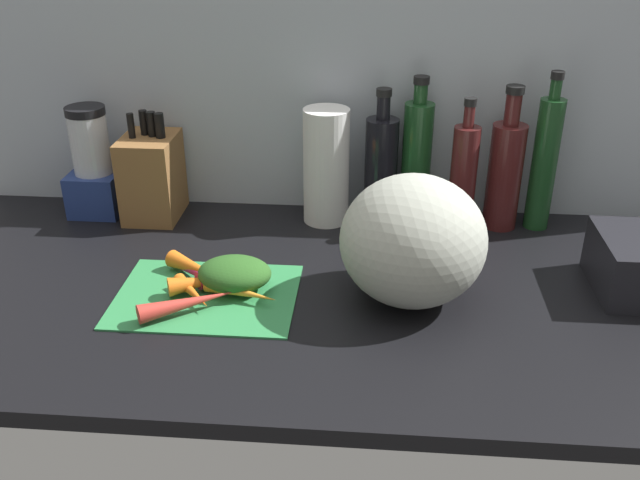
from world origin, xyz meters
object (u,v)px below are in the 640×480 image
bottle_4 (544,162)px  bottle_2 (463,177)px  winter_squash (413,241)px  blender_appliance (94,168)px  carrot_5 (198,282)px  carrot_4 (193,293)px  bottle_0 (381,168)px  knife_block (152,176)px  carrot_3 (241,292)px  carrot_0 (201,275)px  cutting_board (206,295)px  carrot_2 (188,303)px  carrot_1 (227,273)px  bottle_3 (505,172)px  paper_towel_roll (326,167)px  carrot_6 (196,269)px  bottle_1 (416,160)px

bottle_4 → bottle_2: bearing=-169.7°
winter_squash → blender_appliance: bearing=155.0°
carrot_5 → bottle_2: bearing=32.3°
carrot_4 → bottle_0: size_ratio=0.39×
carrot_4 → knife_block: 41.58cm
bottle_2 → carrot_3: bearing=-141.0°
bottle_4 → carrot_0: bearing=-155.3°
cutting_board → bottle_4: 77.35cm
carrot_2 → bottle_2: (51.04, 39.28, 9.92)cm
carrot_5 → carrot_4: bearing=-98.9°
carrot_1 → bottle_2: size_ratio=0.40×
cutting_board → knife_block: knife_block is taller
bottle_3 → carrot_5: bearing=-149.8°
cutting_board → bottle_0: bottle_0 is taller
winter_squash → bottle_3: bottle_3 is taller
carrot_3 → carrot_4: size_ratio=1.22×
carrot_4 → bottle_3: size_ratio=0.37×
carrot_0 → carrot_1: 5.19cm
carrot_3 → carrot_5: (-8.43, 2.14, 0.38)cm
carrot_4 → carrot_5: size_ratio=1.06×
blender_appliance → paper_towel_roll: (53.28, -0.22, 2.14)cm
carrot_6 → winter_squash: bearing=-4.7°
knife_block → bottle_3: (78.42, 1.03, 3.08)cm
knife_block → bottle_3: bottle_3 is taller
bottle_0 → bottle_3: (26.86, -1.50, 0.37)cm
carrot_0 → paper_towel_roll: paper_towel_roll is taller
winter_squash → bottle_4: bearing=49.0°
carrot_1 → bottle_1: size_ratio=0.36×
carrot_5 → bottle_4: 77.96cm
bottle_1 → bottle_2: size_ratio=1.10×
winter_squash → bottle_4: (29.17, 33.50, 3.26)cm
knife_block → carrot_1: bearing=-52.6°
carrot_5 → knife_block: bearing=118.3°
bottle_2 → carrot_1: bearing=-148.7°
paper_towel_roll → bottle_2: (29.74, -2.58, -0.52)cm
carrot_5 → winter_squash: (39.13, 1.90, 9.37)cm
cutting_board → carrot_0: bearing=114.4°
carrot_3 → bottle_2: (42.49, 34.39, 10.24)cm
carrot_1 → carrot_6: bearing=169.3°
carrot_0 → bottle_3: size_ratio=0.44×
carrot_1 → blender_appliance: blender_appliance is taller
bottle_0 → carrot_6: bearing=-138.2°
blender_appliance → carrot_4: bearing=-50.1°
cutting_board → carrot_3: 7.25cm
carrot_4 → bottle_1: bearing=44.1°
carrot_3 → bottle_2: bearing=39.0°
carrot_5 → bottle_3: (60.13, 35.02, 10.25)cm
cutting_board → carrot_5: carrot_5 is taller
bottle_2 → bottle_1: bearing=152.8°
knife_block → bottle_0: 51.69cm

